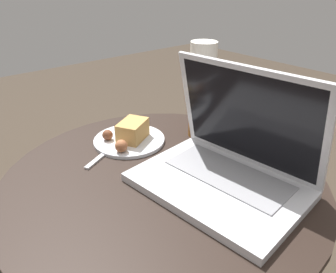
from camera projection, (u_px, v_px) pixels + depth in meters
The scene contains 5 objects.
table at pixel (163, 229), 0.80m from camera, with size 0.72×0.72×0.54m.
laptop at pixel (228, 162), 0.69m from camera, with size 0.37×0.28×0.25m.
beer_glass at pixel (202, 91), 0.86m from camera, with size 0.07×0.07×0.26m.
snack_plate at pixel (130, 136), 0.87m from camera, with size 0.19×0.19×0.06m.
fork at pixel (113, 147), 0.85m from camera, with size 0.10×0.18×0.00m.
Camera 1 is at (0.48, -0.39, 0.95)m, focal length 35.00 mm.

